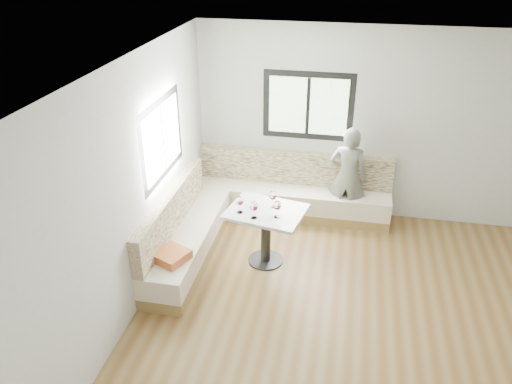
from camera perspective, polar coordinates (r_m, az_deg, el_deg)
room at (r=5.09m, az=12.19°, el=-1.92°), size 5.01×5.01×2.81m
banquette at (r=7.09m, az=-0.83°, el=-2.22°), size 2.90×2.80×0.95m
table at (r=6.34m, az=1.14°, el=-3.60°), size 1.06×0.90×0.77m
person at (r=7.26m, az=10.44°, el=1.76°), size 0.59×0.43×1.48m
olive_ramekin at (r=6.31m, az=-0.38°, el=-1.53°), size 0.09×0.09×0.04m
wine_glass_a at (r=6.12m, az=-1.86°, el=-1.06°), size 0.10×0.10×0.23m
wine_glass_b at (r=6.00m, az=-0.21°, el=-1.69°), size 0.10×0.10×0.23m
wine_glass_c at (r=6.02m, az=2.44°, el=-1.58°), size 0.10×0.10×0.23m
wine_glass_d at (r=6.24m, az=1.94°, el=-0.45°), size 0.10×0.10×0.23m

